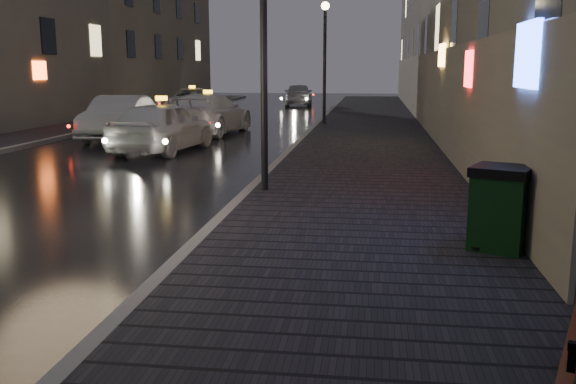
# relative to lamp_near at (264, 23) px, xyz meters

# --- Properties ---
(ground) EXTENTS (120.00, 120.00, 0.00)m
(ground) POSITION_rel_lamp_near_xyz_m (-1.85, -6.00, -3.49)
(ground) COLOR black
(ground) RESTS_ON ground
(sidewalk) EXTENTS (4.60, 58.00, 0.15)m
(sidewalk) POSITION_rel_lamp_near_xyz_m (2.05, 15.00, -3.41)
(sidewalk) COLOR black
(sidewalk) RESTS_ON ground
(curb) EXTENTS (0.20, 58.00, 0.15)m
(curb) POSITION_rel_lamp_near_xyz_m (-0.35, 15.00, -3.41)
(curb) COLOR slate
(curb) RESTS_ON ground
(sidewalk_far) EXTENTS (2.40, 58.00, 0.15)m
(sidewalk_far) POSITION_rel_lamp_near_xyz_m (-10.55, 15.00, -3.41)
(sidewalk_far) COLOR black
(sidewalk_far) RESTS_ON ground
(curb_far) EXTENTS (0.20, 58.00, 0.15)m
(curb_far) POSITION_rel_lamp_near_xyz_m (-9.25, 15.00, -3.41)
(curb_far) COLOR slate
(curb_far) RESTS_ON ground
(building_far_c) EXTENTS (6.00, 22.00, 11.00)m
(building_far_c) POSITION_rel_lamp_near_xyz_m (-15.35, 33.00, 2.01)
(building_far_c) COLOR #6B6051
(building_far_c) RESTS_ON ground
(lamp_near) EXTENTS (0.36, 0.36, 5.28)m
(lamp_near) POSITION_rel_lamp_near_xyz_m (0.00, 0.00, 0.00)
(lamp_near) COLOR black
(lamp_near) RESTS_ON sidewalk
(lamp_far) EXTENTS (0.36, 0.36, 5.28)m
(lamp_far) POSITION_rel_lamp_near_xyz_m (0.00, 16.00, 0.00)
(lamp_far) COLOR black
(lamp_far) RESTS_ON sidewalk
(trash_bin) EXTENTS (1.00, 1.00, 1.16)m
(trash_bin) POSITION_rel_lamp_near_xyz_m (3.95, -3.87, -2.75)
(trash_bin) COLOR black
(trash_bin) RESTS_ON sidewalk
(taxi_near) EXTENTS (2.44, 4.94, 1.62)m
(taxi_near) POSITION_rel_lamp_near_xyz_m (-4.38, 6.64, -2.68)
(taxi_near) COLOR silver
(taxi_near) RESTS_ON ground
(car_left_mid) EXTENTS (2.07, 4.97, 1.60)m
(car_left_mid) POSITION_rel_lamp_near_xyz_m (-7.14, 9.95, -2.69)
(car_left_mid) COLOR #A3A3AB
(car_left_mid) RESTS_ON ground
(taxi_mid) EXTENTS (2.80, 5.74, 1.61)m
(taxi_mid) POSITION_rel_lamp_near_xyz_m (-4.34, 12.25, -2.68)
(taxi_mid) COLOR silver
(taxi_mid) RESTS_ON ground
(taxi_far) EXTENTS (2.82, 5.41, 1.46)m
(taxi_far) POSITION_rel_lamp_near_xyz_m (-8.29, 23.80, -2.76)
(taxi_far) COLOR silver
(taxi_far) RESTS_ON ground
(car_far) EXTENTS (2.35, 4.77, 1.56)m
(car_far) POSITION_rel_lamp_near_xyz_m (-2.96, 31.42, -2.71)
(car_far) COLOR #919299
(car_far) RESTS_ON ground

